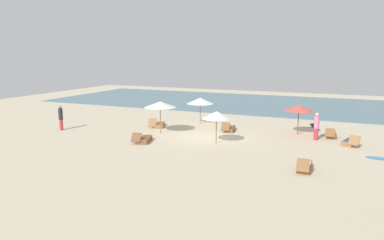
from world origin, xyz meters
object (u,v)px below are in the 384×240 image
at_px(lounger_5, 229,129).
at_px(person_1, 61,117).
at_px(umbrella_1, 299,108).
at_px(lounger_2, 144,139).
at_px(dog, 314,125).
at_px(umbrella_3, 200,101).
at_px(lounger_1, 331,134).
at_px(umbrella_2, 160,104).
at_px(lounger_3, 159,125).
at_px(lounger_4, 350,142).
at_px(umbrella_0, 216,115).
at_px(lounger_0, 304,167).
at_px(person_0, 316,126).

bearing_deg(lounger_5, person_1, -158.54).
bearing_deg(umbrella_1, lounger_5, -169.30).
distance_m(lounger_2, dog, 12.82).
bearing_deg(umbrella_3, dog, 13.69).
xyz_separation_m(umbrella_1, lounger_1, (2.10, 0.03, -1.62)).
relative_size(umbrella_2, lounger_3, 1.25).
relative_size(umbrella_2, lounger_4, 1.24).
bearing_deg(lounger_3, lounger_1, 7.52).
bearing_deg(umbrella_2, umbrella_0, -14.19).
relative_size(umbrella_0, umbrella_2, 0.90).
bearing_deg(lounger_0, lounger_2, 170.16).
bearing_deg(dog, umbrella_1, -106.47).
xyz_separation_m(umbrella_0, lounger_1, (6.37, 4.53, -1.58)).
xyz_separation_m(umbrella_2, lounger_1, (10.80, 3.41, -1.83)).
bearing_deg(umbrella_0, lounger_4, 20.55).
height_order(umbrella_1, person_0, umbrella_1).
bearing_deg(person_1, lounger_2, -5.61).
bearing_deg(umbrella_2, lounger_0, -23.30).
relative_size(lounger_1, person_0, 0.99).
xyz_separation_m(lounger_3, lounger_5, (5.28, 0.68, -0.00)).
height_order(umbrella_0, lounger_4, umbrella_0).
distance_m(lounger_0, lounger_4, 6.30).
bearing_deg(umbrella_3, lounger_5, -30.17).
bearing_deg(umbrella_1, umbrella_3, 173.66).
bearing_deg(lounger_0, dog, 92.04).
relative_size(lounger_0, person_1, 0.95).
bearing_deg(umbrella_1, dog, 73.53).
bearing_deg(person_0, lounger_0, -90.33).
distance_m(lounger_1, lounger_4, 2.06).
xyz_separation_m(umbrella_0, person_0, (5.52, 3.29, -0.86)).
relative_size(lounger_0, lounger_4, 0.95).
bearing_deg(umbrella_2, person_0, 12.30).
relative_size(umbrella_3, person_1, 1.18).
bearing_deg(dog, lounger_3, -157.64).
distance_m(lounger_0, lounger_1, 7.73).
xyz_separation_m(umbrella_2, lounger_4, (11.94, 1.70, -1.83)).
distance_m(umbrella_2, lounger_4, 12.20).
xyz_separation_m(umbrella_3, lounger_4, (10.70, -2.51, -1.63)).
bearing_deg(person_1, umbrella_0, 3.77).
bearing_deg(lounger_1, person_1, -163.48).
xyz_separation_m(lounger_3, dog, (10.67, 4.39, 0.00)).
xyz_separation_m(umbrella_3, dog, (8.29, 2.02, -1.64)).
height_order(umbrella_0, lounger_1, umbrella_0).
distance_m(umbrella_3, person_1, 10.31).
height_order(lounger_3, person_1, person_1).
bearing_deg(umbrella_2, lounger_1, 17.54).
bearing_deg(lounger_2, umbrella_3, 81.47).
bearing_deg(person_1, person_0, 13.40).
bearing_deg(lounger_5, lounger_3, -172.64).
distance_m(umbrella_0, lounger_5, 3.98).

